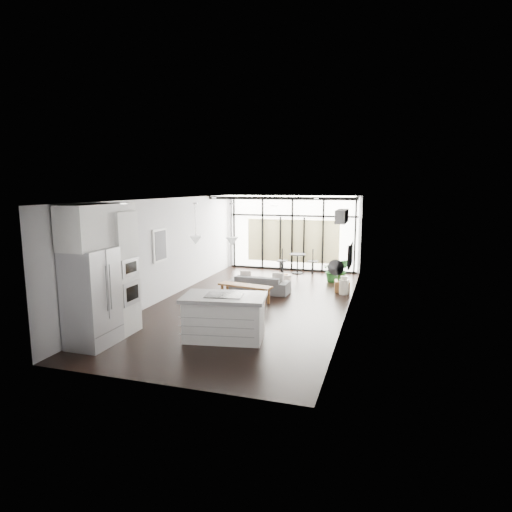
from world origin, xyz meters
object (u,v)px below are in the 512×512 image
Objects in this scene: sofa at (260,281)px; pouf at (284,281)px; milk_can at (344,285)px; console_bench at (245,293)px; island at (224,317)px; fridge at (92,298)px; tv at (350,254)px.

sofa reaches higher than pouf.
console_bench is at bearing -145.87° from milk_can.
milk_can is (2.49, 1.69, 0.03)m from console_bench.
island reaches higher than milk_can.
pouf is at bearing 67.93° from fridge.
sofa reaches higher than console_bench.
fridge is at bearing -105.46° from console_bench.
milk_can is (1.99, 4.50, -0.19)m from island.
fridge is at bearing -127.79° from milk_can.
island is 2.87m from console_bench.
tv is at bearing 50.17° from island.
tv is at bearing 46.85° from fridge.
island is at bearing 25.00° from fridge.
island is 0.87× the size of fridge.
console_bench is at bearing 88.37° from sofa.
console_bench is 3.09× the size of pouf.
fridge reaches higher than island.
fridge is at bearing -112.07° from pouf.
sofa is 1.16m from console_bench.
sofa is (1.92, 5.06, -0.62)m from fridge.
fridge reaches higher than milk_can.
island is 3.99m from sofa.
console_bench is 3.00m from milk_can.
console_bench is (1.85, 3.91, -0.72)m from fridge.
tv reaches higher than milk_can.
milk_can is at bearing -11.71° from pouf.
sofa is at bearing 175.38° from tv.
fridge is 1.09× the size of sofa.
island is 4.92m from milk_can.
fridge reaches higher than sofa.
tv is at bearing 177.05° from sofa.
sofa is at bearing 96.57° from console_bench.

